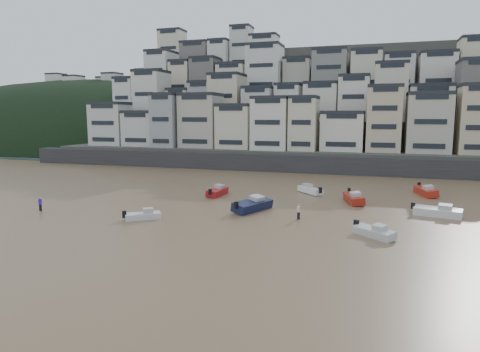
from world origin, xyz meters
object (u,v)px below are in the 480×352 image
(boat_i, at_px, (426,190))
(boat_b, at_px, (374,231))
(boat_j, at_px, (143,214))
(person_blue, at_px, (40,204))
(person_pink, at_px, (299,212))
(boat_e, at_px, (354,197))
(boat_f, at_px, (217,190))
(boat_h, at_px, (310,189))
(boat_d, at_px, (438,210))
(boat_c, at_px, (252,204))

(boat_i, relative_size, boat_b, 1.27)
(boat_i, distance_m, boat_j, 40.69)
(person_blue, xyz_separation_m, person_pink, (30.82, 5.40, 0.00))
(boat_e, height_order, boat_f, boat_e)
(person_blue, bearing_deg, boat_j, 0.15)
(boat_h, bearing_deg, boat_e, -170.60)
(boat_j, distance_m, boat_h, 26.66)
(boat_h, height_order, boat_d, boat_d)
(boat_i, bearing_deg, boat_b, -30.82)
(boat_i, height_order, boat_c, boat_c)
(boat_c, height_order, person_blue, boat_c)
(boat_i, distance_m, person_pink, 25.06)
(person_pink, bearing_deg, boat_f, 142.21)
(boat_h, xyz_separation_m, person_pink, (1.06, -16.24, 0.17))
(boat_b, relative_size, boat_f, 0.86)
(boat_e, distance_m, boat_h, 8.14)
(boat_h, relative_size, person_blue, 2.96)
(boat_c, xyz_separation_m, boat_h, (5.05, 13.71, -0.18))
(boat_i, xyz_separation_m, person_pink, (-15.21, -19.91, 0.07))
(boat_b, distance_m, boat_d, 12.91)
(boat_j, bearing_deg, boat_f, 42.65)
(boat_j, xyz_separation_m, boat_d, (31.76, 11.44, 0.19))
(boat_f, bearing_deg, boat_e, -85.28)
(boat_i, bearing_deg, boat_e, -63.67)
(boat_e, height_order, boat_b, boat_e)
(boat_c, distance_m, boat_d, 21.50)
(boat_c, bearing_deg, boat_e, -30.08)
(boat_d, height_order, person_pink, person_pink)
(boat_f, bearing_deg, boat_d, -96.38)
(boat_b, distance_m, boat_h, 22.98)
(boat_c, distance_m, boat_j, 13.19)
(boat_h, relative_size, boat_d, 0.91)
(boat_e, bearing_deg, boat_c, -68.69)
(boat_j, distance_m, boat_d, 33.76)
(boat_j, relative_size, person_pink, 2.45)
(boat_i, height_order, boat_h, boat_i)
(boat_i, relative_size, boat_f, 1.09)
(boat_e, relative_size, person_pink, 3.45)
(person_blue, height_order, person_pink, same)
(boat_h, bearing_deg, boat_f, 70.01)
(boat_f, relative_size, boat_h, 1.05)
(boat_c, bearing_deg, boat_i, -28.25)
(boat_e, xyz_separation_m, person_blue, (-36.26, -16.76, 0.05))
(boat_c, height_order, person_pink, boat_c)
(boat_f, height_order, person_pink, person_pink)
(boat_f, height_order, boat_h, boat_f)
(boat_e, distance_m, person_blue, 39.95)
(boat_i, distance_m, boat_f, 30.41)
(boat_f, relative_size, boat_d, 0.95)
(boat_d, bearing_deg, boat_b, -109.42)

